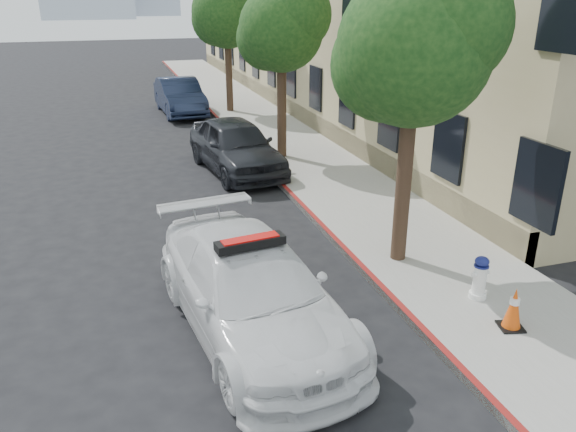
# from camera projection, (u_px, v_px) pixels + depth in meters

# --- Properties ---
(ground) EXTENTS (120.00, 120.00, 0.00)m
(ground) POSITION_uv_depth(u_px,v_px,m) (237.00, 243.00, 12.43)
(ground) COLOR black
(ground) RESTS_ON ground
(sidewalk) EXTENTS (3.20, 50.00, 0.15)m
(sidewalk) POSITION_uv_depth(u_px,v_px,m) (269.00, 130.00, 22.26)
(sidewalk) COLOR gray
(sidewalk) RESTS_ON ground
(curb_strip) EXTENTS (0.12, 50.00, 0.15)m
(curb_strip) POSITION_uv_depth(u_px,v_px,m) (231.00, 133.00, 21.82)
(curb_strip) COLOR maroon
(curb_strip) RESTS_ON ground
(tree_near) EXTENTS (2.92, 2.82, 5.62)m
(tree_near) POSITION_uv_depth(u_px,v_px,m) (416.00, 47.00, 9.89)
(tree_near) COLOR black
(tree_near) RESTS_ON sidewalk
(tree_mid) EXTENTS (2.77, 2.64, 5.43)m
(tree_mid) POSITION_uv_depth(u_px,v_px,m) (282.00, 28.00, 17.00)
(tree_mid) COLOR black
(tree_mid) RESTS_ON sidewalk
(tree_far) EXTENTS (3.10, 3.00, 5.81)m
(tree_far) POSITION_uv_depth(u_px,v_px,m) (227.00, 12.00, 23.99)
(tree_far) COLOR black
(tree_far) RESTS_ON sidewalk
(police_car) EXTENTS (2.75, 5.45, 1.67)m
(police_car) POSITION_uv_depth(u_px,v_px,m) (252.00, 289.00, 8.95)
(police_car) COLOR white
(police_car) RESTS_ON ground
(parked_car_mid) EXTENTS (2.49, 4.98, 1.63)m
(parked_car_mid) POSITION_uv_depth(u_px,v_px,m) (236.00, 146.00, 17.11)
(parked_car_mid) COLOR black
(parked_car_mid) RESTS_ON ground
(parked_car_far) EXTENTS (1.92, 4.87, 1.58)m
(parked_car_far) POSITION_uv_depth(u_px,v_px,m) (180.00, 96.00, 25.32)
(parked_car_far) COLOR #151D34
(parked_car_far) RESTS_ON ground
(fire_hydrant) EXTENTS (0.33, 0.31, 0.80)m
(fire_hydrant) POSITION_uv_depth(u_px,v_px,m) (480.00, 278.00, 9.79)
(fire_hydrant) COLOR white
(fire_hydrant) RESTS_ON sidewalk
(traffic_cone) EXTENTS (0.45, 0.45, 0.72)m
(traffic_cone) POSITION_uv_depth(u_px,v_px,m) (514.00, 308.00, 8.90)
(traffic_cone) COLOR black
(traffic_cone) RESTS_ON sidewalk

